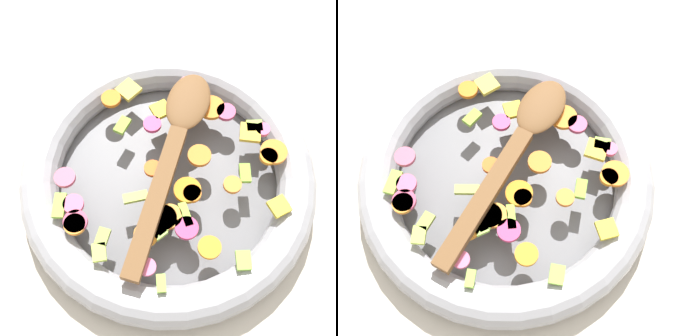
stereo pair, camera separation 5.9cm
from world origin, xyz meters
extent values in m
plane|color=beige|center=(0.00, 0.00, 0.00)|extent=(4.00, 4.00, 0.00)
cylinder|color=slate|center=(0.00, 0.00, 0.01)|extent=(0.33, 0.33, 0.01)
torus|color=#9E9EA5|center=(0.00, 0.00, 0.03)|extent=(0.38, 0.38, 0.05)
cylinder|color=orange|center=(-0.03, -0.02, 0.05)|extent=(0.05, 0.05, 0.01)
cylinder|color=orange|center=(0.01, -0.04, 0.05)|extent=(0.04, 0.04, 0.01)
cylinder|color=orange|center=(-0.11, -0.04, 0.05)|extent=(0.04, 0.04, 0.01)
cylinder|color=orange|center=(-0.07, 0.01, 0.05)|extent=(0.04, 0.04, 0.01)
cylinder|color=orange|center=(-0.07, 0.01, 0.05)|extent=(0.04, 0.04, 0.01)
cylinder|color=orange|center=(0.01, -0.14, 0.05)|extent=(0.04, 0.04, 0.01)
cylinder|color=orange|center=(-0.08, 0.04, 0.05)|extent=(0.03, 0.03, 0.01)
cylinder|color=orange|center=(-0.06, 0.12, 0.05)|extent=(0.03, 0.03, 0.01)
cylinder|color=orange|center=(0.08, -0.07, 0.05)|extent=(0.05, 0.05, 0.01)
cylinder|color=orange|center=(0.00, -0.13, 0.05)|extent=(0.03, 0.03, 0.01)
cylinder|color=orange|center=(0.00, 0.02, 0.05)|extent=(0.03, 0.03, 0.01)
cylinder|color=orange|center=(0.11, 0.06, 0.05)|extent=(0.04, 0.04, 0.01)
cylinder|color=orange|center=(-0.04, -0.02, 0.05)|extent=(0.03, 0.03, 0.01)
cylinder|color=orange|center=(-0.03, -0.08, 0.05)|extent=(0.03, 0.03, 0.01)
cube|color=#94CE43|center=(-0.04, 0.14, 0.05)|extent=(0.03, 0.02, 0.01)
cube|color=#94AE49|center=(-0.08, 0.09, 0.05)|extent=(0.02, 0.02, 0.01)
cube|color=#9EC94B|center=(0.05, -0.12, 0.05)|extent=(0.02, 0.02, 0.01)
cube|color=#A8DD59|center=(-0.08, 0.02, 0.05)|extent=(0.03, 0.03, 0.01)
cube|color=#82B336|center=(0.07, 0.05, 0.05)|extent=(0.03, 0.03, 0.01)
cube|color=#80B835|center=(-0.02, -0.09, 0.05)|extent=(0.03, 0.02, 0.01)
cube|color=#B0CB52|center=(-0.04, 0.04, 0.05)|extent=(0.01, 0.03, 0.01)
cube|color=#8BC046|center=(-0.13, -0.07, 0.05)|extent=(0.02, 0.02, 0.01)
cube|color=#97D349|center=(-0.14, 0.02, 0.05)|extent=(0.02, 0.01, 0.01)
cube|color=#8BC03A|center=(-0.07, -0.01, 0.05)|extent=(0.03, 0.02, 0.01)
cube|color=#A5C74A|center=(-0.08, 0.01, 0.05)|extent=(0.03, 0.03, 0.01)
cube|color=#BCDD51|center=(-0.10, 0.09, 0.05)|extent=(0.02, 0.02, 0.01)
cylinder|color=#C9376E|center=(0.06, 0.01, 0.05)|extent=(0.03, 0.03, 0.01)
cylinder|color=#E65882|center=(-0.04, 0.12, 0.05)|extent=(0.04, 0.04, 0.01)
cylinder|color=#C4436C|center=(0.07, -0.09, 0.05)|extent=(0.03, 0.03, 0.01)
cylinder|color=#E15886|center=(0.04, -0.13, 0.05)|extent=(0.02, 0.02, 0.01)
cylinder|color=#E06B87|center=(0.12, -0.04, 0.05)|extent=(0.03, 0.03, 0.01)
cylinder|color=#C84468|center=(-0.06, 0.12, 0.05)|extent=(0.04, 0.04, 0.01)
cylinder|color=#D4386F|center=(-0.08, -0.01, 0.05)|extent=(0.04, 0.04, 0.01)
cylinder|color=#CF5673|center=(0.00, 0.13, 0.05)|extent=(0.03, 0.03, 0.01)
cylinder|color=pink|center=(-0.12, 0.04, 0.05)|extent=(0.02, 0.02, 0.01)
cube|color=yellow|center=(-0.07, -0.13, 0.05)|extent=(0.03, 0.03, 0.01)
cube|color=yellow|center=(0.09, 0.00, 0.05)|extent=(0.03, 0.03, 0.01)
cube|color=gold|center=(0.04, -0.11, 0.05)|extent=(0.03, 0.03, 0.01)
cube|color=yellow|center=(0.12, 0.04, 0.05)|extent=(0.04, 0.04, 0.01)
cube|color=brown|center=(-0.05, 0.02, 0.06)|extent=(0.19, 0.10, 0.01)
ellipsoid|color=brown|center=(0.09, -0.04, 0.06)|extent=(0.10, 0.09, 0.01)
camera|label=1|loc=(-0.26, 0.03, 0.58)|focal=50.00mm
camera|label=2|loc=(-0.26, -0.03, 0.58)|focal=50.00mm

